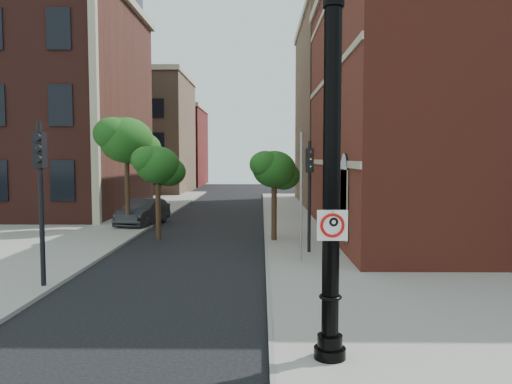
{
  "coord_description": "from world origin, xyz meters",
  "views": [
    {
      "loc": [
        1.86,
        -9.6,
        3.76
      ],
      "look_at": [
        1.73,
        2.0,
        2.94
      ],
      "focal_mm": 35.0,
      "sensor_mm": 36.0,
      "label": 1
    }
  ],
  "objects_px": {
    "lamppost": "(331,190)",
    "parked_car": "(143,212)",
    "traffic_signal_right": "(310,179)",
    "no_parking_sign": "(332,225)",
    "traffic_signal_left": "(40,177)"
  },
  "relations": [
    {
      "from": "lamppost",
      "to": "parked_car",
      "type": "distance_m",
      "value": 20.06
    },
    {
      "from": "parked_car",
      "to": "traffic_signal_right",
      "type": "distance_m",
      "value": 11.89
    },
    {
      "from": "parked_car",
      "to": "no_parking_sign",
      "type": "bearing_deg",
      "value": -57.95
    },
    {
      "from": "no_parking_sign",
      "to": "parked_car",
      "type": "relative_size",
      "value": 0.12
    },
    {
      "from": "traffic_signal_right",
      "to": "parked_car",
      "type": "bearing_deg",
      "value": 150.66
    },
    {
      "from": "lamppost",
      "to": "traffic_signal_left",
      "type": "distance_m",
      "value": 8.97
    },
    {
      "from": "no_parking_sign",
      "to": "traffic_signal_left",
      "type": "bearing_deg",
      "value": 144.15
    },
    {
      "from": "no_parking_sign",
      "to": "traffic_signal_left",
      "type": "relative_size",
      "value": 0.11
    },
    {
      "from": "lamppost",
      "to": "parked_car",
      "type": "bearing_deg",
      "value": 112.88
    },
    {
      "from": "no_parking_sign",
      "to": "traffic_signal_right",
      "type": "distance_m",
      "value": 10.35
    },
    {
      "from": "parked_car",
      "to": "traffic_signal_right",
      "type": "relative_size",
      "value": 1.02
    },
    {
      "from": "lamppost",
      "to": "traffic_signal_right",
      "type": "height_order",
      "value": "lamppost"
    },
    {
      "from": "lamppost",
      "to": "no_parking_sign",
      "type": "distance_m",
      "value": 0.63
    },
    {
      "from": "no_parking_sign",
      "to": "traffic_signal_left",
      "type": "distance_m",
      "value": 9.09
    },
    {
      "from": "parked_car",
      "to": "traffic_signal_right",
      "type": "bearing_deg",
      "value": -35.13
    }
  ]
}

